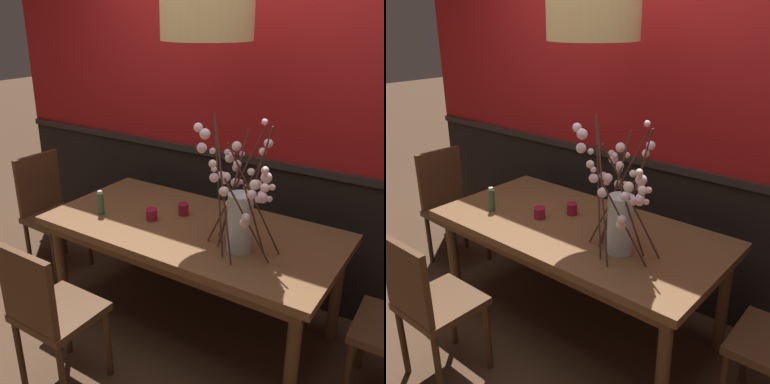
# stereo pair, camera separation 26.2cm
# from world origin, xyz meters

# --- Properties ---
(ground_plane) EXTENTS (24.00, 24.00, 0.00)m
(ground_plane) POSITION_xyz_m (0.00, 0.00, 0.00)
(ground_plane) COLOR #4C3321
(back_wall) EXTENTS (4.40, 0.14, 2.89)m
(back_wall) POSITION_xyz_m (0.00, 0.69, 1.44)
(back_wall) COLOR black
(back_wall) RESTS_ON ground
(dining_table) EXTENTS (1.85, 0.91, 0.74)m
(dining_table) POSITION_xyz_m (0.00, 0.00, 0.65)
(dining_table) COLOR brown
(dining_table) RESTS_ON ground
(chair_head_west_end) EXTENTS (0.40, 0.42, 0.95)m
(chair_head_west_end) POSITION_xyz_m (-1.38, 0.01, 0.53)
(chair_head_west_end) COLOR #4C301C
(chair_head_west_end) RESTS_ON ground
(chair_near_side_left) EXTENTS (0.40, 0.39, 0.91)m
(chair_near_side_left) POSITION_xyz_m (-0.31, -0.89, 0.52)
(chair_near_side_left) COLOR #4C301C
(chair_near_side_left) RESTS_ON ground
(chair_far_side_left) EXTENTS (0.43, 0.41, 0.93)m
(chair_far_side_left) POSITION_xyz_m (-0.25, 0.89, 0.52)
(chair_far_side_left) COLOR #4C301C
(chair_far_side_left) RESTS_ON ground
(vase_with_blossoms) EXTENTS (0.43, 0.48, 0.75)m
(vase_with_blossoms) POSITION_xyz_m (0.38, -0.12, 0.99)
(vase_with_blossoms) COLOR silver
(vase_with_blossoms) RESTS_ON dining_table
(candle_holder_nearer_center) EXTENTS (0.08, 0.08, 0.08)m
(candle_holder_nearer_center) POSITION_xyz_m (-0.26, -0.07, 0.78)
(candle_holder_nearer_center) COLOR maroon
(candle_holder_nearer_center) RESTS_ON dining_table
(candle_holder_nearer_edge) EXTENTS (0.07, 0.07, 0.08)m
(candle_holder_nearer_edge) POSITION_xyz_m (-0.14, 0.11, 0.78)
(candle_holder_nearer_edge) COLOR maroon
(candle_holder_nearer_edge) RESTS_ON dining_table
(condiment_bottle) EXTENTS (0.04, 0.04, 0.17)m
(condiment_bottle) POSITION_xyz_m (-0.59, -0.19, 0.82)
(condiment_bottle) COLOR #2D5633
(condiment_bottle) RESTS_ON dining_table
(pendant_lamp) EXTENTS (0.50, 0.50, 1.06)m
(pendant_lamp) POSITION_xyz_m (0.06, 0.06, 1.96)
(pendant_lamp) COLOR tan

